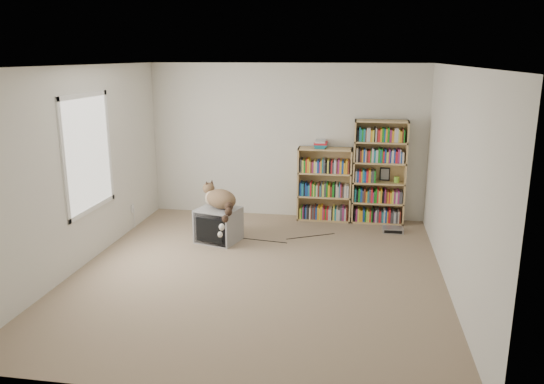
% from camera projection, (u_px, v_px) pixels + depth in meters
% --- Properties ---
extents(floor, '(4.50, 5.00, 0.01)m').
position_uv_depth(floor, '(258.00, 273.00, 6.56)').
color(floor, gray).
rests_on(floor, ground).
extents(wall_back, '(4.50, 0.02, 2.50)m').
position_uv_depth(wall_back, '(286.00, 141.00, 8.64)').
color(wall_back, silver).
rests_on(wall_back, floor).
extents(wall_front, '(4.50, 0.02, 2.50)m').
position_uv_depth(wall_front, '(193.00, 248.00, 3.86)').
color(wall_front, silver).
rests_on(wall_front, floor).
extents(wall_left, '(0.02, 5.00, 2.50)m').
position_uv_depth(wall_left, '(80.00, 168.00, 6.61)').
color(wall_left, silver).
rests_on(wall_left, floor).
extents(wall_right, '(0.02, 5.00, 2.50)m').
position_uv_depth(wall_right, '(455.00, 182.00, 5.90)').
color(wall_right, silver).
rests_on(wall_right, floor).
extents(ceiling, '(4.50, 5.00, 0.02)m').
position_uv_depth(ceiling, '(256.00, 66.00, 5.94)').
color(ceiling, white).
rests_on(ceiling, wall_back).
extents(window, '(0.02, 1.22, 1.52)m').
position_uv_depth(window, '(88.00, 153.00, 6.76)').
color(window, white).
rests_on(window, wall_left).
extents(crt_tv, '(0.67, 0.64, 0.49)m').
position_uv_depth(crt_tv, '(219.00, 225.00, 7.64)').
color(crt_tv, gray).
rests_on(crt_tv, floor).
extents(cat, '(0.64, 0.80, 0.61)m').
position_uv_depth(cat, '(221.00, 203.00, 7.51)').
color(cat, '#3C2A18').
rests_on(cat, crt_tv).
extents(bookcase_tall, '(0.82, 0.30, 1.64)m').
position_uv_depth(bookcase_tall, '(379.00, 174.00, 8.38)').
color(bookcase_tall, '#A88454').
rests_on(bookcase_tall, floor).
extents(bookcase_short, '(0.86, 0.30, 1.19)m').
position_uv_depth(bookcase_short, '(324.00, 187.00, 8.58)').
color(bookcase_short, '#A88454').
rests_on(bookcase_short, floor).
extents(book_stack, '(0.22, 0.28, 0.12)m').
position_uv_depth(book_stack, '(320.00, 144.00, 8.41)').
color(book_stack, red).
rests_on(book_stack, bookcase_short).
extents(green_mug, '(0.08, 0.08, 0.09)m').
position_uv_depth(green_mug, '(397.00, 179.00, 8.34)').
color(green_mug, '#84C037').
rests_on(green_mug, bookcase_tall).
extents(framed_print, '(0.16, 0.05, 0.21)m').
position_uv_depth(framed_print, '(385.00, 174.00, 8.45)').
color(framed_print, black).
rests_on(framed_print, bookcase_tall).
extents(dvd_player, '(0.31, 0.23, 0.07)m').
position_uv_depth(dvd_player, '(393.00, 230.00, 8.07)').
color(dvd_player, '#A4A4A9').
rests_on(dvd_player, floor).
extents(wall_outlet, '(0.01, 0.08, 0.13)m').
position_uv_depth(wall_outlet, '(133.00, 208.00, 8.18)').
color(wall_outlet, silver).
rests_on(wall_outlet, wall_left).
extents(floor_cables, '(1.20, 0.70, 0.01)m').
position_uv_depth(floor_cables, '(292.00, 238.00, 7.80)').
color(floor_cables, black).
rests_on(floor_cables, floor).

